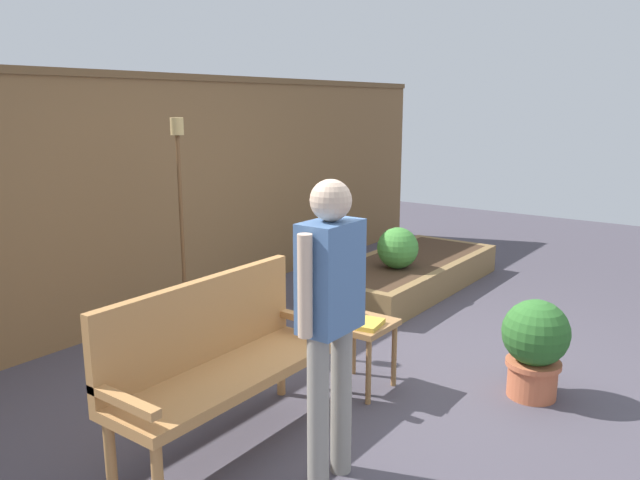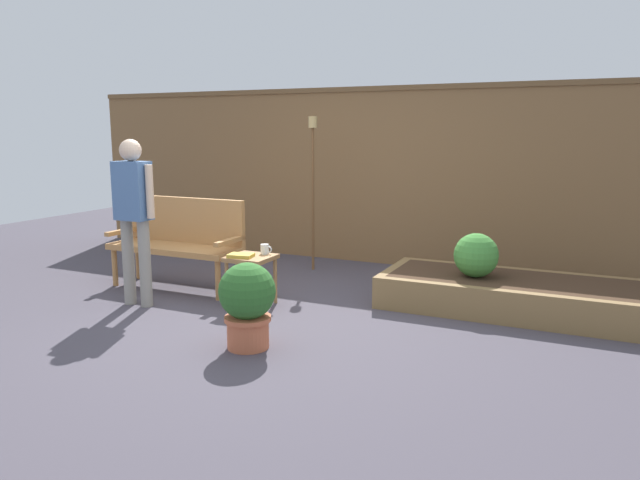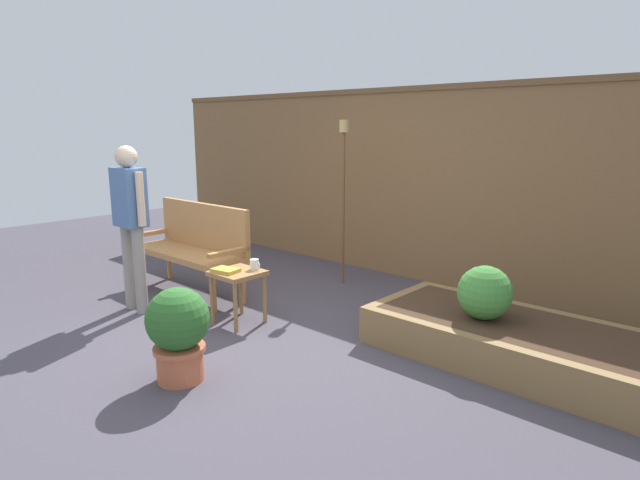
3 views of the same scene
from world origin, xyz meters
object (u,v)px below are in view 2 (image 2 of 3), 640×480
object	(u,v)px
cup_on_table	(265,249)
book_on_table	(241,256)
garden_bench	(180,236)
side_table	(251,265)
person_by_bench	(134,208)
tiki_torch	(313,167)
potted_boxwood	(247,301)
shrub_near_bench	(476,255)

from	to	relation	value
cup_on_table	book_on_table	xyz separation A→B (m)	(-0.13, -0.22, -0.03)
garden_bench	cup_on_table	size ratio (longest dim) A/B	12.33
side_table	person_by_bench	xyz separation A→B (m)	(-0.98, -0.44, 0.54)
cup_on_table	person_by_bench	world-z (taller)	person_by_bench
side_table	cup_on_table	distance (m)	0.20
side_table	tiki_torch	xyz separation A→B (m)	(-0.12, 1.60, 0.82)
garden_bench	side_table	distance (m)	1.10
tiki_torch	garden_bench	bearing A→B (deg)	-125.42
side_table	person_by_bench	world-z (taller)	person_by_bench
book_on_table	tiki_torch	bearing A→B (deg)	81.98
potted_boxwood	tiki_torch	bearing A→B (deg)	105.03
garden_bench	book_on_table	distance (m)	1.07
book_on_table	person_by_bench	world-z (taller)	person_by_bench
potted_boxwood	garden_bench	bearing A→B (deg)	141.80
potted_boxwood	shrub_near_bench	distance (m)	2.25
side_table	tiki_torch	size ratio (longest dim) A/B	0.27
potted_boxwood	person_by_bench	distance (m)	1.74
garden_bench	person_by_bench	world-z (taller)	person_by_bench
cup_on_table	person_by_bench	size ratio (longest dim) A/B	0.07
tiki_torch	cup_on_table	bearing A→B (deg)	-82.26
cup_on_table	book_on_table	world-z (taller)	cup_on_table
person_by_bench	potted_boxwood	bearing A→B (deg)	-19.11
side_table	cup_on_table	xyz separation A→B (m)	(0.08, 0.14, 0.13)
person_by_bench	tiki_torch	bearing A→B (deg)	67.11
garden_bench	side_table	bearing A→B (deg)	-15.56
garden_bench	person_by_bench	size ratio (longest dim) A/B	0.92
garden_bench	tiki_torch	xyz separation A→B (m)	(0.93, 1.30, 0.68)
shrub_near_bench	person_by_bench	xyz separation A→B (m)	(-2.91, -1.25, 0.43)
garden_bench	shrub_near_bench	xyz separation A→B (m)	(2.98, 0.51, -0.04)
side_table	person_by_bench	distance (m)	1.21
book_on_table	side_table	bearing A→B (deg)	48.55
cup_on_table	tiki_torch	bearing A→B (deg)	97.74
book_on_table	person_by_bench	xyz separation A→B (m)	(-0.93, -0.35, 0.44)
garden_bench	side_table	xyz separation A→B (m)	(1.05, -0.29, -0.15)
tiki_torch	person_by_bench	size ratio (longest dim) A/B	1.15
side_table	book_on_table	world-z (taller)	book_on_table
cup_on_table	potted_boxwood	distance (m)	1.23
book_on_table	tiki_torch	size ratio (longest dim) A/B	0.13
shrub_near_bench	person_by_bench	size ratio (longest dim) A/B	0.26
potted_boxwood	shrub_near_bench	size ratio (longest dim) A/B	1.62
book_on_table	person_by_bench	bearing A→B (deg)	-169.54
side_table	book_on_table	bearing A→B (deg)	-121.06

